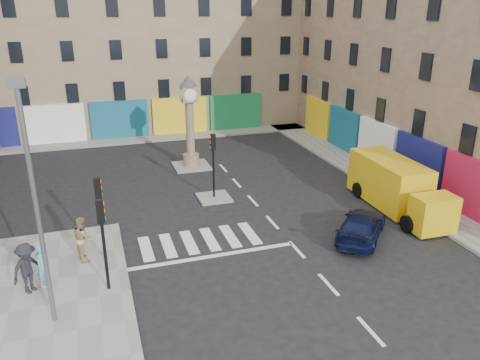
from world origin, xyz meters
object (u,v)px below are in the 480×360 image
yellow_van (396,186)px  pedestrian_dark (27,268)px  traffic_light_island (213,156)px  navy_sedan (361,226)px  pedestrian_tan (83,238)px  lamp_post (35,196)px  traffic_light_left_far (100,206)px  clock_pillar (190,116)px  pedestrian_blue (42,265)px  traffic_light_left_near (102,231)px

yellow_van → pedestrian_dark: yellow_van is taller
traffic_light_island → pedestrian_dark: bearing=-142.2°
navy_sedan → pedestrian_tan: size_ratio=2.27×
traffic_light_island → lamp_post: (-8.20, -9.20, 2.20)m
lamp_post → traffic_light_left_far: bearing=63.4°
traffic_light_left_far → pedestrian_tan: size_ratio=1.91×
clock_pillar → pedestrian_blue: 15.64m
navy_sedan → pedestrian_tan: (-12.48, 1.79, 0.48)m
traffic_light_left_far → clock_pillar: clock_pillar is taller
lamp_post → clock_pillar: (8.20, 15.20, -1.24)m
clock_pillar → pedestrian_dark: clock_pillar is taller
pedestrian_blue → lamp_post: bearing=-142.4°
traffic_light_left_far → navy_sedan: 11.92m
navy_sedan → pedestrian_dark: 14.49m
yellow_van → pedestrian_dark: bearing=-169.7°
traffic_light_left_far → navy_sedan: bearing=-7.3°
lamp_post → pedestrian_dark: size_ratio=4.12×
traffic_light_island → clock_pillar: (0.00, 6.00, 0.96)m
lamp_post → traffic_light_left_near: bearing=36.4°
lamp_post → pedestrian_tan: bearing=75.3°
traffic_light_left_near → pedestrian_dark: (-2.82, 0.72, -1.46)m
traffic_light_island → pedestrian_blue: 11.10m
clock_pillar → pedestrian_dark: (-9.12, -13.08, -2.39)m
traffic_light_island → traffic_light_left_near: bearing=-128.9°
yellow_van → pedestrian_tan: (-16.12, -0.77, -0.16)m
traffic_light_left_far → pedestrian_dark: traffic_light_left_far is taller
pedestrian_blue → pedestrian_tan: (1.51, 1.68, 0.10)m
pedestrian_dark → pedestrian_blue: bearing=-12.5°
pedestrian_blue → pedestrian_dark: 0.58m
yellow_van → pedestrian_blue: size_ratio=4.09×
pedestrian_tan → pedestrian_dark: (-2.00, -1.97, 0.04)m
pedestrian_tan → clock_pillar: bearing=-44.3°
navy_sedan → yellow_van: 4.50m
traffic_light_left_far → pedestrian_tan: (-0.83, 0.29, -1.50)m
traffic_light_island → clock_pillar: size_ratio=0.61×
lamp_post → pedestrian_tan: (1.07, 4.09, -3.68)m
traffic_light_left_far → traffic_light_island: traffic_light_left_far is taller
traffic_light_left_far → pedestrian_blue: (-2.34, -1.39, -1.60)m
lamp_post → clock_pillar: 17.31m
yellow_van → pedestrian_blue: bearing=-170.4°
traffic_light_left_far → yellow_van: size_ratio=0.52×
clock_pillar → pedestrian_tan: bearing=-122.7°
traffic_light_left_far → pedestrian_blue: 3.16m
pedestrian_blue → clock_pillar: bearing=-6.7°
pedestrian_tan → pedestrian_blue: bearing=126.4°
pedestrian_tan → pedestrian_dark: 2.81m
traffic_light_left_near → traffic_light_left_far: (0.00, 2.40, 0.00)m
pedestrian_blue → traffic_light_left_far: bearing=-31.9°
navy_sedan → yellow_van: size_ratio=0.62×
clock_pillar → navy_sedan: bearing=-67.4°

